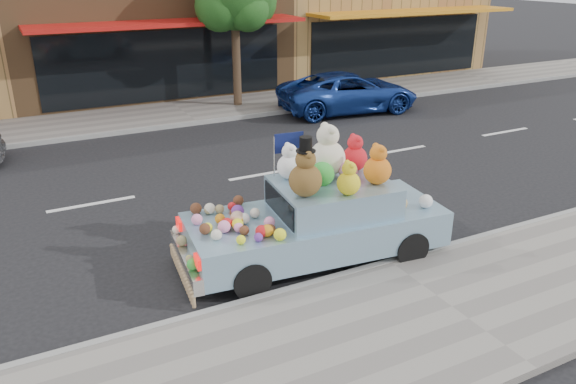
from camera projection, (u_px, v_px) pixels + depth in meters
ground at (264, 174)px, 13.51m from camera, size 120.00×120.00×0.00m
near_sidewalk at (452, 310)px, 8.13m from camera, size 60.00×3.00×0.12m
far_sidewalk at (183, 112)px, 18.84m from camera, size 60.00×3.00×0.12m
near_kerb at (389, 264)px, 9.37m from camera, size 60.00×0.12×0.13m
far_kerb at (197, 123)px, 17.61m from camera, size 60.00×0.12×0.13m
car_blue at (349, 92)px, 18.97m from camera, size 4.99×2.75×1.32m
art_car at (318, 215)px, 9.41m from camera, size 4.63×2.17×2.31m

